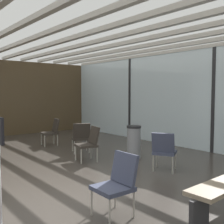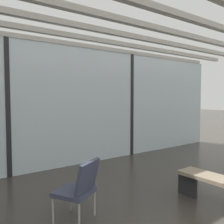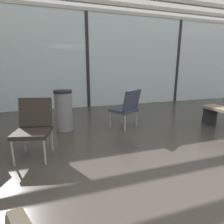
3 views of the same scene
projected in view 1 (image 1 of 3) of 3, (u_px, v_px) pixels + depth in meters
ground_plane at (47, 194)px, 4.68m from camera, size 60.00×60.00×0.00m
glass_curtain_wall at (214, 100)px, 7.85m from camera, size 14.00×0.08×3.02m
window_mullion_0 at (130, 98)px, 10.56m from camera, size 0.10×0.12×3.02m
window_mullion_1 at (214, 100)px, 7.85m from camera, size 0.10×0.12×3.02m
side_wall_left_panels at (5, 98)px, 10.95m from camera, size 0.10×11.20×3.02m
ceiling_slats at (130, 28)px, 5.66m from camera, size 13.72×6.72×0.10m
lounge_chair_0 at (81, 136)px, 7.85m from camera, size 0.67×0.65×0.87m
lounge_chair_2 at (52, 130)px, 9.03m from camera, size 0.57×0.61×0.87m
lounge_chair_3 at (164, 149)px, 6.02m from camera, size 0.68×0.69×0.87m
lounge_chair_4 at (89, 141)px, 6.94m from camera, size 0.59×0.62×0.87m
lounge_chair_5 at (118, 180)px, 3.85m from camera, size 0.49×0.54×0.87m
trash_bin at (134, 142)px, 7.25m from camera, size 0.38×0.38×0.86m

